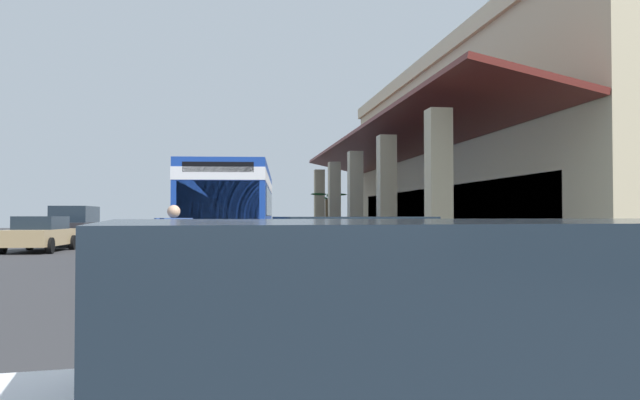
{
  "coord_description": "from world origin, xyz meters",
  "views": [
    {
      "loc": [
        23.02,
        -0.14,
        1.48
      ],
      "look_at": [
        4.2,
        2.59,
        1.97
      ],
      "focal_mm": 35.36,
      "sensor_mm": 36.0,
      "label": 1
    }
  ],
  "objects": [
    {
      "name": "parked_sedan_green",
      "position": [
        12.61,
        2.07,
        0.75
      ],
      "size": [
        2.74,
        4.56,
        1.47
      ],
      "color": "#195933",
      "rests_on": "ground"
    },
    {
      "name": "ground",
      "position": [
        0.0,
        8.0,
        0.0
      ],
      "size": [
        120.0,
        120.0,
        0.0
      ],
      "primitive_type": "plane",
      "color": "#2D2D30"
    },
    {
      "name": "parked_suv_charcoal",
      "position": [
        -9.64,
        -7.71,
        1.02
      ],
      "size": [
        4.81,
        2.23,
        1.97
      ],
      "color": "#232328",
      "rests_on": "ground"
    },
    {
      "name": "curb_strip",
      "position": [
        -1.82,
        3.8,
        0.06
      ],
      "size": [
        30.49,
        0.5,
        0.12
      ],
      "primitive_type": "cube",
      "color": "#9E998E",
      "rests_on": "ground"
    },
    {
      "name": "plaza_building",
      "position": [
        -1.82,
        13.43,
        4.02
      ],
      "size": [
        25.71,
        14.7,
        8.03
      ],
      "color": "#C6B793",
      "rests_on": "ground"
    },
    {
      "name": "potted_palm",
      "position": [
        -8.32,
        4.76,
        0.61
      ],
      "size": [
        1.71,
        1.95,
        2.66
      ],
      "color": "brown",
      "rests_on": "ground"
    },
    {
      "name": "transit_bus",
      "position": [
        0.16,
        0.03,
        1.85
      ],
      "size": [
        11.38,
        3.49,
        3.34
      ],
      "color": "#193D9E",
      "rests_on": "ground"
    },
    {
      "name": "pedestrian",
      "position": [
        11.91,
        -1.08,
        0.94
      ],
      "size": [
        0.46,
        0.63,
        1.67
      ],
      "color": "navy",
      "rests_on": "ground"
    },
    {
      "name": "parked_sedan_tan",
      "position": [
        -4.56,
        -7.91,
        0.75
      ],
      "size": [
        4.48,
        2.15,
        1.47
      ],
      "color": "#9E845B",
      "rests_on": "ground"
    }
  ]
}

